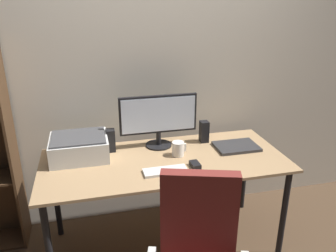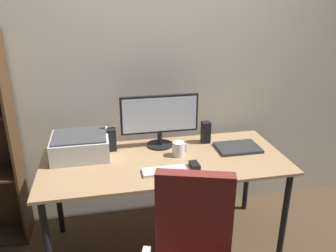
{
  "view_description": "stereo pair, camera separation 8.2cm",
  "coord_description": "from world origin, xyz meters",
  "px_view_note": "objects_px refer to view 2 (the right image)",
  "views": [
    {
      "loc": [
        -0.49,
        -2.1,
        1.83
      ],
      "look_at": [
        0.02,
        -0.01,
        0.99
      ],
      "focal_mm": 36.34,
      "sensor_mm": 36.0,
      "label": 1
    },
    {
      "loc": [
        -0.41,
        -2.12,
        1.83
      ],
      "look_at": [
        0.02,
        -0.01,
        0.99
      ],
      "focal_mm": 36.34,
      "sensor_mm": 36.0,
      "label": 2
    }
  ],
  "objects_px": {
    "mouse": "(195,165)",
    "printer": "(80,145)",
    "coffee_mug": "(178,149)",
    "speaker_right": "(206,132)",
    "speaker_left": "(112,140)",
    "laptop": "(238,148)",
    "monitor": "(160,117)",
    "desk": "(165,169)",
    "keyboard": "(164,171)"
  },
  "relations": [
    {
      "from": "speaker_left",
      "to": "coffee_mug",
      "type": "bearing_deg",
      "value": -22.36
    },
    {
      "from": "speaker_left",
      "to": "printer",
      "type": "xyz_separation_m",
      "value": [
        -0.23,
        -0.05,
        -0.0
      ]
    },
    {
      "from": "desk",
      "to": "coffee_mug",
      "type": "height_order",
      "value": "coffee_mug"
    },
    {
      "from": "laptop",
      "to": "speaker_left",
      "type": "relative_size",
      "value": 1.88
    },
    {
      "from": "speaker_left",
      "to": "printer",
      "type": "bearing_deg",
      "value": -167.52
    },
    {
      "from": "laptop",
      "to": "speaker_right",
      "type": "bearing_deg",
      "value": 139.91
    },
    {
      "from": "speaker_right",
      "to": "printer",
      "type": "bearing_deg",
      "value": -177.0
    },
    {
      "from": "laptop",
      "to": "speaker_left",
      "type": "height_order",
      "value": "speaker_left"
    },
    {
      "from": "coffee_mug",
      "to": "printer",
      "type": "relative_size",
      "value": 0.26
    },
    {
      "from": "keyboard",
      "to": "speaker_right",
      "type": "relative_size",
      "value": 1.71
    },
    {
      "from": "keyboard",
      "to": "mouse",
      "type": "xyz_separation_m",
      "value": [
        0.21,
        0.02,
        0.01
      ]
    },
    {
      "from": "desk",
      "to": "keyboard",
      "type": "relative_size",
      "value": 5.94
    },
    {
      "from": "laptop",
      "to": "desk",
      "type": "bearing_deg",
      "value": -174.23
    },
    {
      "from": "printer",
      "to": "desk",
      "type": "bearing_deg",
      "value": -17.09
    },
    {
      "from": "laptop",
      "to": "printer",
      "type": "height_order",
      "value": "printer"
    },
    {
      "from": "monitor",
      "to": "coffee_mug",
      "type": "bearing_deg",
      "value": -63.21
    },
    {
      "from": "monitor",
      "to": "coffee_mug",
      "type": "relative_size",
      "value": 5.58
    },
    {
      "from": "speaker_left",
      "to": "mouse",
      "type": "bearing_deg",
      "value": -36.31
    },
    {
      "from": "mouse",
      "to": "printer",
      "type": "height_order",
      "value": "printer"
    },
    {
      "from": "mouse",
      "to": "printer",
      "type": "relative_size",
      "value": 0.24
    },
    {
      "from": "speaker_left",
      "to": "keyboard",
      "type": "bearing_deg",
      "value": -52.47
    },
    {
      "from": "keyboard",
      "to": "laptop",
      "type": "xyz_separation_m",
      "value": [
        0.61,
        0.24,
        0.0
      ]
    },
    {
      "from": "laptop",
      "to": "speaker_right",
      "type": "height_order",
      "value": "speaker_right"
    },
    {
      "from": "speaker_right",
      "to": "coffee_mug",
      "type": "bearing_deg",
      "value": -144.07
    },
    {
      "from": "desk",
      "to": "mouse",
      "type": "height_order",
      "value": "mouse"
    },
    {
      "from": "monitor",
      "to": "keyboard",
      "type": "height_order",
      "value": "monitor"
    },
    {
      "from": "coffee_mug",
      "to": "speaker_left",
      "type": "relative_size",
      "value": 0.62
    },
    {
      "from": "coffee_mug",
      "to": "desk",
      "type": "bearing_deg",
      "value": -160.96
    },
    {
      "from": "desk",
      "to": "monitor",
      "type": "xyz_separation_m",
      "value": [
        0.01,
        0.24,
        0.31
      ]
    },
    {
      "from": "printer",
      "to": "speaker_right",
      "type": "bearing_deg",
      "value": 3.0
    },
    {
      "from": "monitor",
      "to": "coffee_mug",
      "type": "distance_m",
      "value": 0.29
    },
    {
      "from": "mouse",
      "to": "monitor",
      "type": "bearing_deg",
      "value": 109.27
    },
    {
      "from": "desk",
      "to": "speaker_left",
      "type": "xyz_separation_m",
      "value": [
        -0.35,
        0.23,
        0.16
      ]
    },
    {
      "from": "speaker_left",
      "to": "printer",
      "type": "distance_m",
      "value": 0.23
    },
    {
      "from": "monitor",
      "to": "laptop",
      "type": "xyz_separation_m",
      "value": [
        0.57,
        -0.18,
        -0.22
      ]
    },
    {
      "from": "keyboard",
      "to": "printer",
      "type": "height_order",
      "value": "printer"
    },
    {
      "from": "mouse",
      "to": "speaker_left",
      "type": "height_order",
      "value": "speaker_left"
    },
    {
      "from": "monitor",
      "to": "mouse",
      "type": "distance_m",
      "value": 0.48
    },
    {
      "from": "coffee_mug",
      "to": "speaker_left",
      "type": "xyz_separation_m",
      "value": [
        -0.46,
        0.19,
        0.03
      ]
    },
    {
      "from": "mouse",
      "to": "speaker_left",
      "type": "xyz_separation_m",
      "value": [
        -0.53,
        0.39,
        0.07
      ]
    },
    {
      "from": "mouse",
      "to": "keyboard",
      "type": "bearing_deg",
      "value": -177.02
    },
    {
      "from": "speaker_left",
      "to": "monitor",
      "type": "bearing_deg",
      "value": 1.25
    },
    {
      "from": "keyboard",
      "to": "speaker_left",
      "type": "distance_m",
      "value": 0.53
    },
    {
      "from": "speaker_right",
      "to": "printer",
      "type": "xyz_separation_m",
      "value": [
        -0.95,
        -0.05,
        -0.0
      ]
    },
    {
      "from": "desk",
      "to": "printer",
      "type": "relative_size",
      "value": 4.3
    },
    {
      "from": "laptop",
      "to": "coffee_mug",
      "type": "bearing_deg",
      "value": -177.48
    },
    {
      "from": "laptop",
      "to": "monitor",
      "type": "bearing_deg",
      "value": 162.51
    },
    {
      "from": "coffee_mug",
      "to": "speaker_right",
      "type": "bearing_deg",
      "value": 35.93
    },
    {
      "from": "mouse",
      "to": "speaker_right",
      "type": "bearing_deg",
      "value": 59.62
    },
    {
      "from": "laptop",
      "to": "printer",
      "type": "distance_m",
      "value": 1.16
    }
  ]
}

